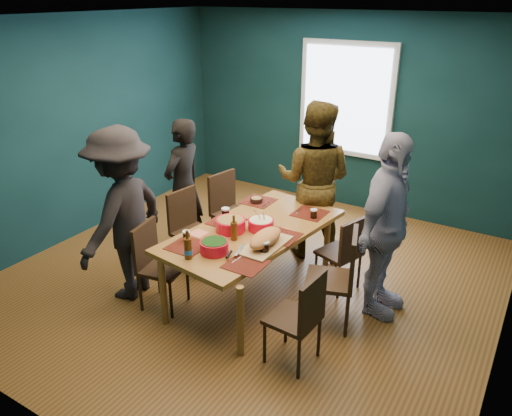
{
  "coord_description": "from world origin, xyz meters",
  "views": [
    {
      "loc": [
        2.54,
        -4.03,
        2.93
      ],
      "look_at": [
        0.2,
        -0.23,
        0.97
      ],
      "focal_mm": 35.0,
      "sensor_mm": 36.0,
      "label": 1
    }
  ],
  "objects_px": {
    "dining_table": "(253,235)",
    "chair_right_near": "(302,314)",
    "chair_left_far": "(228,205)",
    "chair_right_mid": "(340,272)",
    "bowl_dumpling": "(261,224)",
    "chair_left_near": "(155,259)",
    "person_back": "(314,181)",
    "bowl_herbs": "(214,246)",
    "bowl_salad": "(231,224)",
    "person_right": "(386,227)",
    "chair_right_far": "(345,249)",
    "cutting_board": "(265,240)",
    "person_far_left": "(183,186)",
    "person_near_left": "(123,215)",
    "chair_left_mid": "(189,224)"
  },
  "relations": [
    {
      "from": "person_near_left",
      "to": "person_back",
      "type": "bearing_deg",
      "value": 138.34
    },
    {
      "from": "person_near_left",
      "to": "bowl_dumpling",
      "type": "relative_size",
      "value": 6.87
    },
    {
      "from": "person_right",
      "to": "bowl_dumpling",
      "type": "relative_size",
      "value": 6.99
    },
    {
      "from": "bowl_salad",
      "to": "bowl_herbs",
      "type": "distance_m",
      "value": 0.47
    },
    {
      "from": "cutting_board",
      "to": "chair_right_near",
      "type": "bearing_deg",
      "value": -35.82
    },
    {
      "from": "person_back",
      "to": "dining_table",
      "type": "bearing_deg",
      "value": 71.31
    },
    {
      "from": "chair_right_far",
      "to": "person_back",
      "type": "relative_size",
      "value": 0.45
    },
    {
      "from": "dining_table",
      "to": "chair_right_near",
      "type": "bearing_deg",
      "value": -30.58
    },
    {
      "from": "person_back",
      "to": "person_near_left",
      "type": "distance_m",
      "value": 2.17
    },
    {
      "from": "dining_table",
      "to": "chair_right_near",
      "type": "xyz_separation_m",
      "value": [
        0.92,
        -0.72,
        -0.17
      ]
    },
    {
      "from": "chair_left_mid",
      "to": "bowl_herbs",
      "type": "distance_m",
      "value": 1.15
    },
    {
      "from": "chair_left_far",
      "to": "chair_right_mid",
      "type": "height_order",
      "value": "chair_right_mid"
    },
    {
      "from": "chair_left_near",
      "to": "person_near_left",
      "type": "relative_size",
      "value": 0.49
    },
    {
      "from": "dining_table",
      "to": "bowl_salad",
      "type": "distance_m",
      "value": 0.26
    },
    {
      "from": "dining_table",
      "to": "chair_left_near",
      "type": "bearing_deg",
      "value": -128.73
    },
    {
      "from": "person_back",
      "to": "bowl_herbs",
      "type": "distance_m",
      "value": 1.72
    },
    {
      "from": "bowl_salad",
      "to": "dining_table",
      "type": "bearing_deg",
      "value": 40.71
    },
    {
      "from": "person_far_left",
      "to": "bowl_salad",
      "type": "bearing_deg",
      "value": 59.92
    },
    {
      "from": "bowl_herbs",
      "to": "person_near_left",
      "type": "bearing_deg",
      "value": -175.83
    },
    {
      "from": "chair_left_near",
      "to": "chair_right_far",
      "type": "bearing_deg",
      "value": 28.52
    },
    {
      "from": "person_right",
      "to": "bowl_herbs",
      "type": "bearing_deg",
      "value": 131.15
    },
    {
      "from": "person_far_left",
      "to": "person_near_left",
      "type": "relative_size",
      "value": 0.91
    },
    {
      "from": "person_far_left",
      "to": "bowl_herbs",
      "type": "xyz_separation_m",
      "value": [
        1.19,
        -1.02,
        -0.01
      ]
    },
    {
      "from": "chair_right_near",
      "to": "person_right",
      "type": "xyz_separation_m",
      "value": [
        0.3,
        1.11,
        0.4
      ]
    },
    {
      "from": "chair_left_near",
      "to": "chair_right_far",
      "type": "relative_size",
      "value": 1.05
    },
    {
      "from": "chair_left_mid",
      "to": "chair_right_mid",
      "type": "height_order",
      "value": "chair_right_mid"
    },
    {
      "from": "chair_left_mid",
      "to": "dining_table",
      "type": "bearing_deg",
      "value": 2.05
    },
    {
      "from": "chair_left_mid",
      "to": "chair_right_far",
      "type": "relative_size",
      "value": 1.09
    },
    {
      "from": "chair_left_far",
      "to": "cutting_board",
      "type": "height_order",
      "value": "chair_left_far"
    },
    {
      "from": "dining_table",
      "to": "cutting_board",
      "type": "distance_m",
      "value": 0.42
    },
    {
      "from": "chair_left_near",
      "to": "bowl_herbs",
      "type": "xyz_separation_m",
      "value": [
        0.67,
        0.09,
        0.29
      ]
    },
    {
      "from": "chair_right_near",
      "to": "person_back",
      "type": "height_order",
      "value": "person_back"
    },
    {
      "from": "person_near_left",
      "to": "bowl_salad",
      "type": "xyz_separation_m",
      "value": [
        0.93,
        0.52,
        -0.08
      ]
    },
    {
      "from": "chair_right_mid",
      "to": "person_back",
      "type": "bearing_deg",
      "value": 106.89
    },
    {
      "from": "person_far_left",
      "to": "person_near_left",
      "type": "distance_m",
      "value": 1.11
    },
    {
      "from": "chair_right_near",
      "to": "bowl_dumpling",
      "type": "height_order",
      "value": "bowl_dumpling"
    },
    {
      "from": "person_back",
      "to": "cutting_board",
      "type": "relative_size",
      "value": 2.61
    },
    {
      "from": "dining_table",
      "to": "person_far_left",
      "type": "bearing_deg",
      "value": 168.48
    },
    {
      "from": "person_near_left",
      "to": "chair_right_near",
      "type": "bearing_deg",
      "value": 81.51
    },
    {
      "from": "dining_table",
      "to": "chair_left_far",
      "type": "relative_size",
      "value": 2.19
    },
    {
      "from": "chair_left_mid",
      "to": "person_near_left",
      "type": "bearing_deg",
      "value": -95.2
    },
    {
      "from": "bowl_dumpling",
      "to": "person_right",
      "type": "bearing_deg",
      "value": 17.2
    },
    {
      "from": "person_far_left",
      "to": "person_right",
      "type": "distance_m",
      "value": 2.45
    },
    {
      "from": "chair_right_near",
      "to": "dining_table",
      "type": "bearing_deg",
      "value": 145.73
    },
    {
      "from": "chair_right_mid",
      "to": "bowl_herbs",
      "type": "distance_m",
      "value": 1.17
    },
    {
      "from": "bowl_salad",
      "to": "cutting_board",
      "type": "xyz_separation_m",
      "value": [
        0.46,
        -0.11,
        0.01
      ]
    },
    {
      "from": "person_back",
      "to": "person_near_left",
      "type": "bearing_deg",
      "value": 43.54
    },
    {
      "from": "chair_right_far",
      "to": "bowl_salad",
      "type": "xyz_separation_m",
      "value": [
        -0.95,
        -0.69,
        0.32
      ]
    },
    {
      "from": "person_back",
      "to": "chair_left_far",
      "type": "bearing_deg",
      "value": 10.56
    },
    {
      "from": "bowl_dumpling",
      "to": "chair_right_near",
      "type": "bearing_deg",
      "value": -41.88
    }
  ]
}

